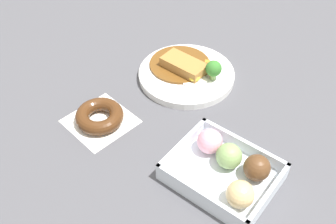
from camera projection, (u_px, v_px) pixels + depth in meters
ground_plane at (196, 88)px, 0.99m from camera, size 1.60×1.60×0.00m
curry_plate at (187, 72)px, 1.01m from camera, size 0.24×0.24×0.07m
donut_box at (228, 169)px, 0.78m from camera, size 0.20×0.16×0.06m
chocolate_ring_donut at (100, 116)px, 0.89m from camera, size 0.15×0.15×0.03m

